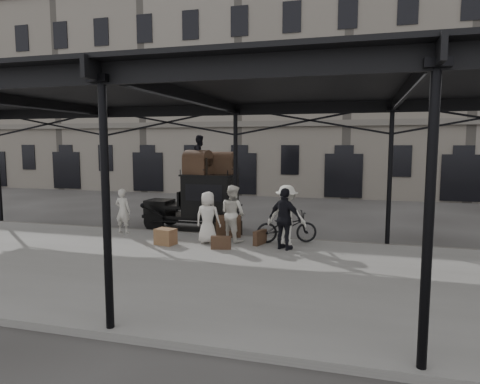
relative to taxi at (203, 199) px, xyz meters
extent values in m
plane|color=#383533|center=(1.60, -3.02, -1.20)|extent=(120.00, 120.00, 0.00)
cube|color=slate|center=(1.60, -5.02, -1.13)|extent=(28.00, 8.00, 0.15)
cylinder|color=black|center=(1.60, -1.02, 0.95)|extent=(0.14, 0.14, 4.30)
cylinder|color=black|center=(1.60, -8.82, 0.95)|extent=(0.14, 0.14, 4.30)
cube|color=black|center=(1.60, -1.02, 3.28)|extent=(22.00, 0.10, 0.45)
cube|color=black|center=(1.60, -8.82, 3.28)|extent=(22.00, 0.10, 0.45)
cube|color=black|center=(1.60, -4.72, 3.45)|extent=(22.50, 9.00, 0.08)
cube|color=silver|center=(1.60, -4.72, 3.52)|extent=(18.00, 7.00, 0.04)
cube|color=slate|center=(1.60, 14.98, 5.80)|extent=(64.00, 8.00, 14.00)
cylinder|color=black|center=(-1.68, -0.72, -0.80)|extent=(0.80, 0.10, 0.80)
cylinder|color=black|center=(-1.68, 0.72, -0.80)|extent=(0.80, 0.10, 0.80)
cylinder|color=black|center=(0.92, -0.72, -0.80)|extent=(0.80, 0.10, 0.80)
cylinder|color=black|center=(0.92, 0.72, -0.80)|extent=(0.80, 0.10, 0.80)
cube|color=black|center=(-0.43, 0.00, -0.65)|extent=(3.60, 1.25, 0.12)
cube|color=black|center=(-1.78, 0.00, -0.35)|extent=(0.90, 1.00, 0.55)
cube|color=black|center=(-2.25, 0.00, -0.35)|extent=(0.06, 0.70, 0.55)
cube|color=black|center=(-0.98, 0.00, -0.25)|extent=(0.70, 1.30, 0.10)
cube|color=black|center=(0.32, 0.00, 0.15)|extent=(1.80, 1.45, 1.55)
cube|color=black|center=(0.32, -0.73, 0.35)|extent=(1.40, 0.02, 0.60)
cube|color=black|center=(0.32, 0.00, 0.95)|extent=(1.90, 1.55, 0.06)
imported|color=beige|center=(-2.32, -1.81, -0.26)|extent=(0.59, 0.40, 1.58)
imported|color=silver|center=(1.77, -1.95, -0.14)|extent=(1.12, 1.06, 1.83)
imported|color=beige|center=(1.10, -2.45, -0.23)|extent=(0.82, 0.55, 1.65)
imported|color=black|center=(3.58, -2.61, -0.13)|extent=(1.18, 0.85, 1.85)
imported|color=silver|center=(3.54, -2.06, -0.11)|extent=(1.23, 0.73, 1.88)
imported|color=black|center=(3.50, -1.71, -0.55)|extent=(2.05, 1.30, 1.02)
imported|color=black|center=(-0.03, -0.10, 1.69)|extent=(0.66, 0.79, 1.43)
cube|color=brown|center=(-0.13, -2.98, -0.80)|extent=(0.68, 0.56, 0.50)
cube|color=#473020|center=(2.73, -2.19, -0.83)|extent=(0.34, 0.62, 0.45)
cube|color=#473020|center=(1.73, -3.09, -0.85)|extent=(0.62, 0.26, 0.40)
camera|label=1|loc=(5.65, -15.04, 2.12)|focal=32.00mm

